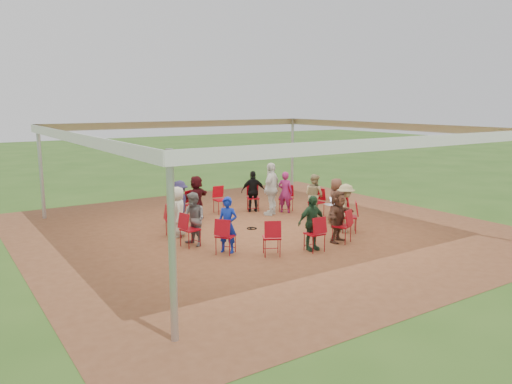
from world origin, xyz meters
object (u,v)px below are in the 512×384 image
chair_2 (286,199)px  person_seated_10 (338,216)px  chair_0 (339,209)px  chair_13 (349,217)px  chair_3 (253,198)px  chair_10 (272,238)px  laptop (331,203)px  chair_12 (342,226)px  person_seated_4 (196,197)px  person_seated_7 (194,219)px  person_seated_9 (312,223)px  chair_7 (173,221)px  chair_8 (190,230)px  person_seated_1 (314,195)px  person_seated_11 (345,208)px  person_seated_2 (285,192)px  cable_coil (252,228)px  chair_6 (176,212)px  chair_9 (226,236)px  person_seated_5 (180,204)px  person_seated_8 (227,225)px  chair_4 (221,200)px  person_seated_0 (336,201)px  person_seated_6 (178,212)px  chair_1 (316,202)px  person_seated_3 (253,191)px  chair_5 (194,205)px  standing_person (271,189)px  chair_11 (314,234)px

chair_2 → person_seated_10: size_ratio=0.65×
chair_0 → chair_13: (-0.53, -1.00, 0.00)m
chair_3 → person_seated_10: (-0.24, -4.47, 0.25)m
chair_10 → laptop: size_ratio=2.32×
chair_12 → person_seated_4: size_ratio=0.65×
person_seated_7 → person_seated_9: same height
chair_7 → chair_8: (-0.05, -1.13, 0.00)m
person_seated_1 → person_seated_11: bearing=154.3°
person_seated_2 → person_seated_10: (-1.00, -3.66, 0.00)m
cable_coil → chair_6: bearing=139.4°
person_seated_11 → person_seated_1: bearing=25.7°
chair_9 → person_seated_11: 3.90m
person_seated_5 → person_seated_7: (-0.55, -2.03, 0.00)m
person_seated_7 → person_seated_10: same height
person_seated_5 → person_seated_8: size_ratio=1.00×
chair_4 → person_seated_0: 3.90m
chair_12 → chair_13: size_ratio=1.00×
person_seated_6 → person_seated_10: bearing=64.3°
chair_12 → person_seated_10: (-0.05, 0.11, 0.25)m
chair_6 → chair_7: size_ratio=1.00×
chair_6 → person_seated_0: 4.85m
person_seated_2 → laptop: person_seated_2 is taller
chair_1 → person_seated_7: (-4.89, -0.90, 0.25)m
chair_2 → chair_6: same height
person_seated_3 → laptop: size_ratio=3.58×
chair_9 → person_seated_9: size_ratio=0.65×
chair_5 → person_seated_2: bearing=139.7°
chair_5 → person_seated_8: person_seated_8 is taller
cable_coil → laptop: (2.37, -0.77, 0.64)m
person_seated_6 → person_seated_7: (-0.05, -1.08, 0.00)m
standing_person → chair_2: bearing=157.9°
chair_3 → chair_10: (-2.40, -4.49, 0.00)m
person_seated_2 → chair_11: bearing=116.4°
chair_13 → person_seated_5: bearing=90.0°
person_seated_8 → chair_11: bearing=22.8°
chair_11 → chair_9: bearing=154.3°
chair_7 → cable_coil: chair_7 is taller
person_seated_1 → person_seated_6: same height
person_seated_2 → chair_1: bearing=173.2°
chair_3 → person_seated_8: bearing=77.5°
chair_12 → person_seated_2: 3.90m
person_seated_10 → laptop: size_ratio=3.58×
person_seated_0 → person_seated_4: bearing=64.3°
person_seated_9 → person_seated_6: bearing=128.6°
chair_3 → standing_person: size_ratio=0.52×
person_seated_3 → chair_3: bearing=-90.0°
cable_coil → person_seated_2: bearing=30.3°
chair_7 → person_seated_5: size_ratio=0.65×
chair_2 → person_seated_1: (0.33, -1.06, 0.25)m
chair_0 → chair_13: bearing=167.1°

